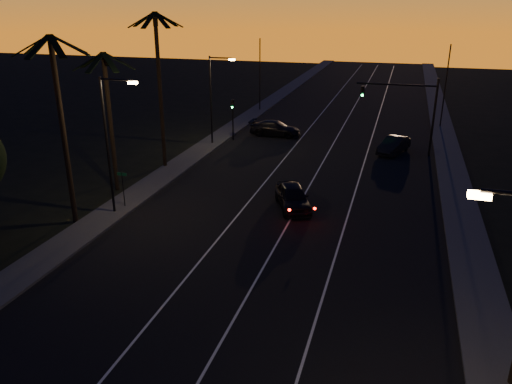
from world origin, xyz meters
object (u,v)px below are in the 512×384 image
(signal_mast, at_px, (408,102))
(cross_car, at_px, (275,128))
(lead_car, at_px, (293,197))
(right_car, at_px, (394,145))

(signal_mast, xyz_separation_m, cross_car, (-12.98, 2.99, -3.99))
(lead_car, xyz_separation_m, cross_car, (-6.04, 18.69, -0.03))
(lead_car, height_order, right_car, lead_car)
(right_car, bearing_deg, cross_car, 165.90)
(right_car, bearing_deg, lead_car, -111.41)
(lead_car, bearing_deg, signal_mast, 66.13)
(right_car, relative_size, cross_car, 0.89)
(cross_car, bearing_deg, lead_car, -72.11)
(lead_car, xyz_separation_m, right_car, (6.13, 15.64, -0.06))
(right_car, height_order, cross_car, cross_car)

